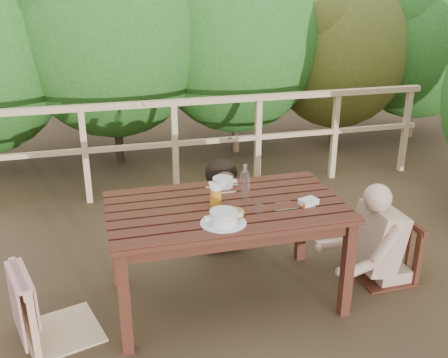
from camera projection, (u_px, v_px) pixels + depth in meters
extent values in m
plane|color=brown|center=(226.00, 298.00, 3.68)|extent=(60.00, 60.00, 0.00)
cube|color=#421D13|center=(226.00, 254.00, 3.55)|extent=(1.57, 0.88, 0.73)
cube|color=#E4B98A|center=(54.00, 269.00, 3.15)|extent=(0.58, 0.58, 0.95)
cube|color=#421D13|center=(217.00, 194.00, 4.37)|extent=(0.43, 0.43, 0.86)
cube|color=#421D13|center=(387.00, 226.00, 3.81)|extent=(0.43, 0.43, 0.85)
cube|color=#E4B98A|center=(175.00, 148.00, 5.30)|extent=(5.60, 0.10, 1.01)
cylinder|color=white|center=(223.00, 218.00, 3.14)|extent=(0.29, 0.29, 0.10)
cylinder|color=white|center=(223.00, 183.00, 3.69)|extent=(0.25, 0.25, 0.08)
ellipsoid|color=#AA6E37|center=(235.00, 213.00, 3.23)|extent=(0.13, 0.10, 0.08)
cylinder|color=gold|center=(216.00, 197.00, 3.37)|extent=(0.08, 0.08, 0.15)
cylinder|color=silver|center=(245.00, 183.00, 3.45)|extent=(0.06, 0.06, 0.26)
cylinder|color=silver|center=(260.00, 210.00, 3.27)|extent=(0.06, 0.06, 0.07)
cube|color=white|center=(308.00, 203.00, 3.40)|extent=(0.14, 0.12, 0.05)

